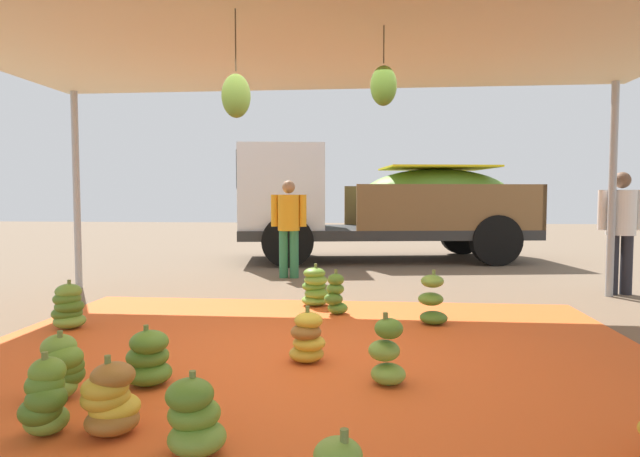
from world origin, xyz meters
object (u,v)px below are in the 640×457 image
cargo_truck_main (376,202)px  banana_bunch_0 (68,307)px  banana_bunch_8 (45,399)px  banana_bunch_11 (336,295)px  banana_bunch_4 (194,418)px  banana_bunch_10 (61,368)px  banana_bunch_3 (432,302)px  banana_bunch_2 (307,339)px  banana_bunch_1 (315,288)px  worker_1 (289,221)px  worker_0 (621,223)px  banana_bunch_12 (387,354)px  banana_bunch_9 (110,400)px  banana_bunch_13 (148,359)px

cargo_truck_main → banana_bunch_0: bearing=-116.9°
banana_bunch_8 → banana_bunch_11: size_ratio=0.93×
banana_bunch_4 → banana_bunch_10: banana_bunch_10 is taller
banana_bunch_3 → banana_bunch_4: banana_bunch_3 is taller
banana_bunch_3 → banana_bunch_2: bearing=-129.2°
banana_bunch_2 → banana_bunch_4: (-0.42, -1.62, -0.01)m
banana_bunch_8 → banana_bunch_2: bearing=48.5°
banana_bunch_1 → banana_bunch_4: (-0.25, -3.92, -0.03)m
banana_bunch_2 → banana_bunch_10: banana_bunch_2 is taller
worker_1 → banana_bunch_0: bearing=-115.4°
banana_bunch_0 → banana_bunch_10: size_ratio=1.08×
banana_bunch_1 → worker_0: 4.37m
banana_bunch_12 → banana_bunch_11: bearing=102.8°
worker_0 → banana_bunch_0: bearing=-158.5°
banana_bunch_2 → banana_bunch_12: (0.63, -0.46, 0.03)m
banana_bunch_2 → banana_bunch_8: size_ratio=0.96×
banana_bunch_8 → banana_bunch_3: bearing=49.6°
banana_bunch_0 → banana_bunch_8: size_ratio=1.03×
banana_bunch_3 → banana_bunch_4: bearing=-117.5°
banana_bunch_4 → cargo_truck_main: (1.06, 8.90, 1.05)m
banana_bunch_10 → banana_bunch_12: bearing=12.2°
banana_bunch_0 → banana_bunch_9: banana_bunch_0 is taller
banana_bunch_13 → banana_bunch_9: bearing=-82.3°
banana_bunch_4 → worker_0: bearing=49.4°
banana_bunch_12 → banana_bunch_13: (-1.72, -0.18, -0.03)m
banana_bunch_9 → banana_bunch_13: bearing=97.7°
banana_bunch_0 → worker_0: bearing=21.5°
banana_bunch_0 → banana_bunch_1: 2.79m
cargo_truck_main → worker_1: cargo_truck_main is taller
banana_bunch_4 → banana_bunch_0: bearing=130.7°
banana_bunch_8 → worker_1: (0.48, 6.09, 0.73)m
banana_bunch_3 → cargo_truck_main: bearing=95.2°
banana_bunch_3 → banana_bunch_11: size_ratio=1.12×
banana_bunch_1 → banana_bunch_11: bearing=-59.3°
banana_bunch_12 → banana_bunch_8: bearing=-152.1°
banana_bunch_2 → worker_0: 5.35m
banana_bunch_4 → banana_bunch_9: banana_bunch_9 is taller
banana_bunch_8 → banana_bunch_9: (0.35, 0.08, -0.02)m
worker_0 → banana_bunch_1: bearing=-163.8°
banana_bunch_1 → banana_bunch_12: bearing=-73.8°
banana_bunch_10 → banana_bunch_3: bearing=40.9°
banana_bunch_8 → banana_bunch_11: 3.62m
banana_bunch_2 → banana_bunch_11: bearing=86.4°
banana_bunch_9 → banana_bunch_10: (-0.59, 0.49, 0.01)m
worker_1 → banana_bunch_10: bearing=-97.4°
banana_bunch_3 → worker_0: size_ratio=0.34×
banana_bunch_4 → banana_bunch_10: 1.34m
banana_bunch_13 → worker_0: (5.05, 4.13, 0.80)m
banana_bunch_0 → worker_1: size_ratio=0.31×
banana_bunch_0 → cargo_truck_main: (3.23, 6.37, 1.02)m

